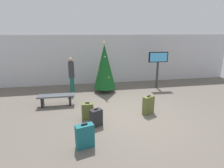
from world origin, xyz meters
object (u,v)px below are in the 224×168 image
at_px(flight_info_kiosk, 158,62).
at_px(suitcase_2, 96,118).
at_px(waiting_bench, 56,98).
at_px(suitcase_3, 148,105).
at_px(suitcase_0, 88,111).
at_px(suitcase_1, 85,136).
at_px(holiday_tree, 105,66).
at_px(traveller_0, 71,74).

bearing_deg(flight_info_kiosk, suitcase_2, -135.46).
distance_m(waiting_bench, suitcase_3, 3.90).
relative_size(suitcase_0, suitcase_3, 0.86).
bearing_deg(suitcase_1, waiting_bench, 108.65).
height_order(suitcase_0, suitcase_1, suitcase_1).
height_order(holiday_tree, suitcase_2, holiday_tree).
relative_size(holiday_tree, suitcase_1, 3.68).
distance_m(suitcase_1, suitcase_2, 1.22).
bearing_deg(traveller_0, holiday_tree, -6.87).
xyz_separation_m(holiday_tree, suitcase_0, (-1.07, -3.00, -1.07)).
distance_m(traveller_0, suitcase_3, 4.40).
relative_size(flight_info_kiosk, suitcase_3, 2.73).
bearing_deg(holiday_tree, waiting_bench, -147.33).
relative_size(suitcase_1, suitcase_3, 0.96).
xyz_separation_m(suitcase_0, suitcase_2, (0.25, -0.57, -0.01)).
height_order(waiting_bench, suitcase_1, suitcase_1).
bearing_deg(holiday_tree, flight_info_kiosk, 4.08).
relative_size(waiting_bench, traveller_0, 0.83).
xyz_separation_m(waiting_bench, traveller_0, (0.64, 1.70, 0.63)).
xyz_separation_m(flight_info_kiosk, waiting_bench, (-5.36, -1.71, -1.10)).
distance_m(flight_info_kiosk, suitcase_3, 3.83).
bearing_deg(traveller_0, suitcase_3, -47.20).
distance_m(waiting_bench, suitcase_0, 1.97).
distance_m(holiday_tree, traveller_0, 1.75).
bearing_deg(traveller_0, flight_info_kiosk, 0.14).
bearing_deg(suitcase_0, waiting_bench, 129.88).
bearing_deg(suitcase_2, flight_info_kiosk, 44.54).
height_order(traveller_0, suitcase_1, traveller_0).
bearing_deg(waiting_bench, suitcase_2, -54.00).
bearing_deg(suitcase_1, suitcase_0, 84.16).
xyz_separation_m(traveller_0, suitcase_3, (2.96, -3.20, -0.64)).
xyz_separation_m(flight_info_kiosk, suitcase_0, (-4.10, -3.22, -1.16)).
height_order(waiting_bench, suitcase_0, suitcase_0).
distance_m(holiday_tree, suitcase_0, 3.36).
distance_m(traveller_0, suitcase_0, 3.34).
height_order(holiday_tree, suitcase_0, holiday_tree).
xyz_separation_m(traveller_0, suitcase_2, (0.87, -3.78, -0.70)).
height_order(suitcase_1, suitcase_2, suitcase_1).
bearing_deg(suitcase_2, suitcase_1, -110.45).
bearing_deg(suitcase_3, suitcase_0, -179.70).
distance_m(suitcase_0, suitcase_1, 1.72).
relative_size(traveller_0, suitcase_3, 2.48).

